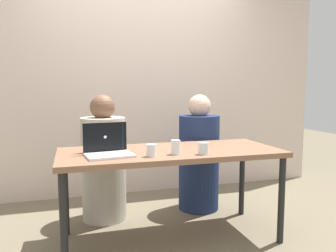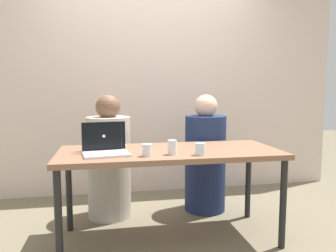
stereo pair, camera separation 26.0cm
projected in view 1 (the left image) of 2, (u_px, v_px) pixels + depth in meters
ground_plane at (170, 238)px, 2.63m from camera, size 12.00×12.00×0.00m
back_wall at (137, 76)px, 3.73m from camera, size 4.50×0.10×2.69m
desk at (171, 158)px, 2.56m from camera, size 1.70×0.71×0.72m
person_on_left at (104, 164)px, 2.99m from camera, size 0.49×0.49×1.15m
person_on_right at (199, 159)px, 3.25m from camera, size 0.42×0.42×1.14m
laptop_back_left at (105, 144)px, 2.52m from camera, size 0.34×0.28×0.22m
laptop_front_left at (108, 149)px, 2.33m from camera, size 0.35×0.29×0.23m
water_glass_right at (203, 149)px, 2.37m from camera, size 0.08×0.08×0.09m
water_glass_center at (176, 148)px, 2.37m from camera, size 0.07×0.07×0.11m
water_glass_left at (151, 151)px, 2.29m from camera, size 0.07×0.07×0.09m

